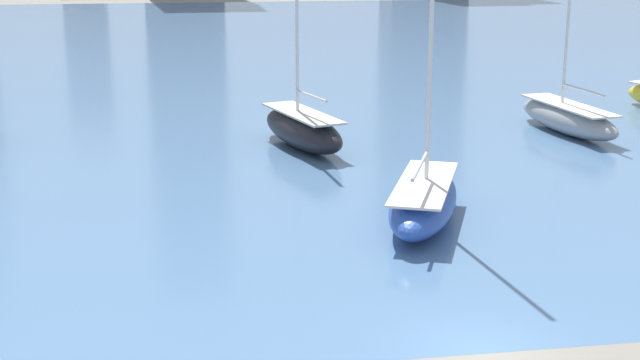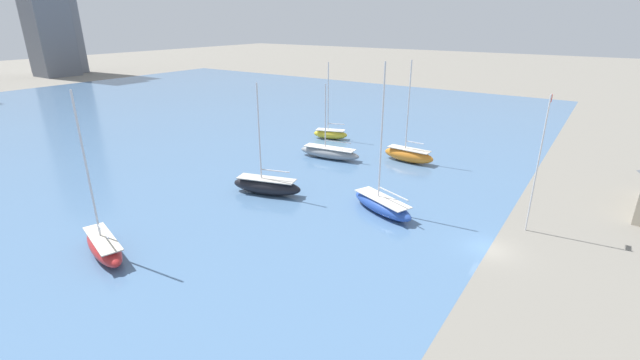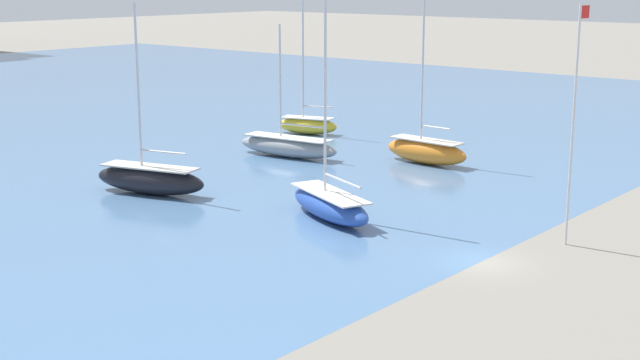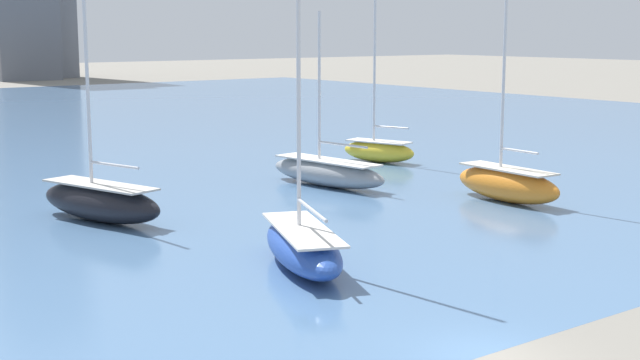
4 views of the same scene
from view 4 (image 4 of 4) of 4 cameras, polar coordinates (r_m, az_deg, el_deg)
The scene contains 6 objects.
ground_plane at distance 28.48m, azimuth 10.58°, elevation -10.98°, with size 500.00×500.00×0.00m, color gray.
sailboat_yellow at distance 67.91m, azimuth 3.78°, elevation 1.96°, with size 3.91×6.40×13.13m.
sailboat_gray at distance 57.30m, azimuth 0.46°, elevation 0.54°, with size 3.56×9.91×11.13m.
sailboat_black at distance 48.05m, azimuth -13.87°, elevation -1.31°, with size 4.69×9.02×13.29m.
sailboat_orange at distance 53.19m, azimuth 11.90°, elevation -0.18°, with size 2.61×7.84×14.62m.
sailboat_blue at distance 37.63m, azimuth -1.12°, elevation -4.18°, with size 5.67×8.99×16.04m.
Camera 4 is at (-19.91, -17.80, 9.90)m, focal length 50.00 mm.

